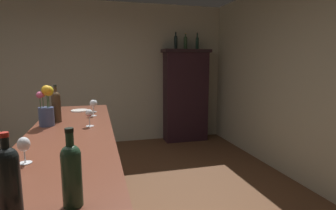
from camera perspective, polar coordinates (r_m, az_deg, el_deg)
The scene contains 15 objects.
wall_back at distance 5.28m, azimuth -19.88°, elevation 6.22°, with size 5.99×0.12×2.69m, color #B6B6A0.
bar_counter at distance 2.35m, azimuth -19.73°, elevation -17.78°, with size 0.65×2.68×1.03m.
display_cabinet at distance 5.29m, azimuth 3.83°, elevation 2.40°, with size 0.93×0.39×1.82m.
wine_bottle_merlot at distance 2.58m, azimuth -22.99°, elevation -0.05°, with size 0.08×0.08×0.34m.
wine_bottle_syrah at distance 1.06m, azimuth -20.12°, elevation -13.39°, with size 0.07×0.07×0.30m.
wine_bottle_rose at distance 1.09m, azimuth -31.24°, elevation -13.37°, with size 0.08×0.08×0.30m.
wine_glass_front at distance 1.60m, azimuth -28.72°, elevation -7.66°, with size 0.07×0.07×0.14m.
wine_glass_mid at distance 2.76m, azimuth -15.94°, elevation 0.15°, with size 0.07×0.07×0.17m.
wine_glass_rear at distance 2.99m, azimuth -15.77°, elevation 0.34°, with size 0.08×0.08×0.13m.
wine_glass_spare at distance 2.31m, azimuth -16.65°, elevation -1.90°, with size 0.07×0.07×0.15m.
flower_arrangement at distance 2.45m, azimuth -24.74°, elevation -0.36°, with size 0.13×0.13×0.35m.
cheese_plate at distance 3.11m, azimuth -18.55°, elevation -1.13°, with size 0.19×0.19×0.01m, color white.
display_bottle_left at distance 5.21m, azimuth 1.68°, elevation 13.54°, with size 0.07×0.07×0.32m.
display_bottle_midleft at distance 5.27m, azimuth 3.79°, elevation 13.41°, with size 0.07×0.07×0.31m.
display_bottle_center at distance 5.35m, azimuth 6.32°, elevation 13.30°, with size 0.06×0.06×0.32m.
Camera 1 is at (0.42, -2.11, 1.56)m, focal length 28.21 mm.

